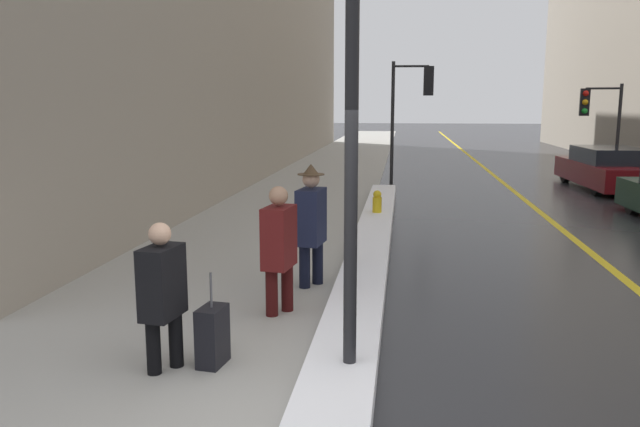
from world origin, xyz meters
TOP-DOWN VIEW (x-y plane):
  - sidewalk_slab at (-2.00, 15.00)m, footprint 4.00×80.00m
  - road_centre_stripe at (4.00, 15.00)m, footprint 0.16×80.00m
  - snow_bank_curb at (0.20, 6.23)m, footprint 0.66×14.95m
  - lamp_post at (0.28, 0.95)m, footprint 0.28×0.28m
  - traffic_light_near at (1.04, 15.70)m, footprint 1.31×0.33m
  - traffic_light_far at (7.07, 17.58)m, footprint 1.31×0.33m
  - pedestrian_trailing at (-1.51, 1.00)m, footprint 0.34×0.51m
  - pedestrian_nearside at (-0.74, 2.78)m, footprint 0.37×0.55m
  - pedestrian_in_fedora at (-0.52, 3.99)m, footprint 0.38×0.57m
  - parked_car_maroon at (6.90, 15.40)m, footprint 2.00×4.92m
  - rolling_suitcase at (-1.09, 1.18)m, footprint 0.27×0.39m
  - fire_hydrant at (0.19, 8.99)m, footprint 0.20×0.20m

SIDE VIEW (x-z plane):
  - road_centre_stripe at x=4.00m, z-range 0.00..0.00m
  - sidewalk_slab at x=-2.00m, z-range 0.00..0.01m
  - snow_bank_curb at x=0.20m, z-range 0.00..0.22m
  - rolling_suitcase at x=-1.09m, z-range -0.17..0.78m
  - fire_hydrant at x=0.19m, z-range 0.00..0.70m
  - parked_car_maroon at x=6.90m, z-range -0.02..1.23m
  - pedestrian_trailing at x=-1.51m, z-range 0.08..1.54m
  - pedestrian_nearside at x=-0.74m, z-range 0.09..1.67m
  - pedestrian_in_fedora at x=-0.52m, z-range 0.08..1.82m
  - traffic_light_far at x=7.07m, z-range 0.70..3.90m
  - traffic_light_near at x=1.04m, z-range 0.86..4.72m
  - lamp_post at x=0.28m, z-range 0.49..5.59m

